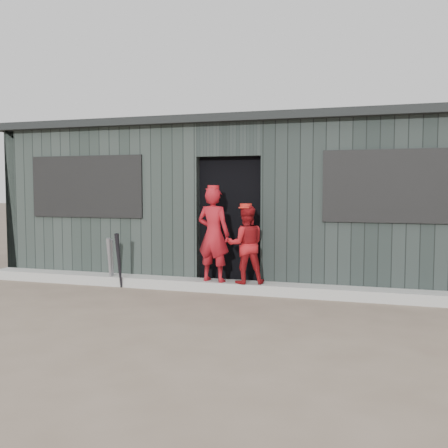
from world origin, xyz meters
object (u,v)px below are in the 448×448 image
(bat_left, at_px, (112,262))
(bat_right, at_px, (119,261))
(player_red_left, at_px, (213,234))
(dugout, at_px, (251,202))
(player_red_right, at_px, (246,244))
(bat_mid, at_px, (110,262))
(player_grey_back, at_px, (276,247))

(bat_left, xyz_separation_m, bat_right, (0.23, -0.20, 0.06))
(player_red_left, distance_m, dugout, 1.79)
(bat_left, relative_size, player_red_right, 0.65)
(bat_right, bearing_deg, bat_mid, 155.84)
(bat_left, bearing_deg, player_red_right, 0.34)
(player_red_right, xyz_separation_m, player_grey_back, (0.31, 0.65, -0.10))
(player_red_right, distance_m, player_grey_back, 0.73)
(player_red_right, bearing_deg, bat_left, -19.98)
(bat_mid, xyz_separation_m, dugout, (1.80, 1.86, 0.90))
(bat_mid, relative_size, player_red_left, 0.55)
(bat_mid, height_order, dugout, dugout)
(player_red_left, relative_size, dugout, 0.17)
(bat_mid, height_order, bat_right, bat_right)
(bat_mid, xyz_separation_m, bat_right, (0.21, -0.09, 0.04))
(bat_mid, height_order, player_grey_back, player_grey_back)
(bat_right, relative_size, dugout, 0.10)
(player_grey_back, distance_m, dugout, 1.44)
(bat_right, distance_m, player_red_right, 1.96)
(player_red_left, bearing_deg, dugout, -84.62)
(bat_left, distance_m, player_grey_back, 2.57)
(bat_left, xyz_separation_m, dugout, (1.82, 1.76, 0.92))
(bat_mid, bearing_deg, player_red_left, 4.54)
(player_red_left, xyz_separation_m, player_red_right, (0.49, -0.02, -0.13))
(player_red_right, height_order, dugout, dugout)
(dugout, bearing_deg, player_red_left, -95.11)
(player_red_right, bearing_deg, dugout, -99.30)
(bat_left, bearing_deg, player_grey_back, 15.02)
(bat_left, distance_m, dugout, 2.69)
(player_red_left, bearing_deg, player_grey_back, -131.31)
(bat_right, relative_size, player_red_right, 0.76)
(bat_mid, relative_size, player_red_right, 0.68)
(bat_right, distance_m, dugout, 2.66)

